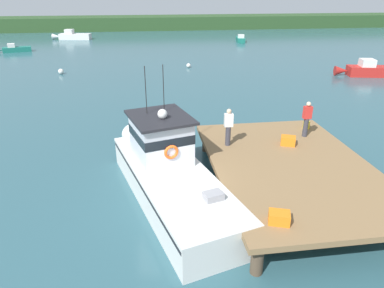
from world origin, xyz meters
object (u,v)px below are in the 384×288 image
(deckhand_by_the_boat, at_px, (228,126))
(moored_boat_far_right, at_px, (72,36))
(moored_boat_far_left, at_px, (14,49))
(mooring_buoy_channel_marker, at_px, (189,65))
(mooring_buoy_spare_mooring, at_px, (61,71))
(moored_boat_mid_harbor, at_px, (241,39))
(crate_stack_near_edge, at_px, (279,218))
(main_fishing_boat, at_px, (167,170))
(crate_single_far, at_px, (288,141))
(moored_boat_off_the_point, at_px, (370,70))
(bait_bucket, at_px, (306,125))
(deckhand_further_back, at_px, (307,118))

(deckhand_by_the_boat, distance_m, moored_boat_far_right, 48.05)
(deckhand_by_the_boat, relative_size, moored_boat_far_left, 0.39)
(moored_boat_far_left, distance_m, mooring_buoy_channel_marker, 24.08)
(mooring_buoy_spare_mooring, bearing_deg, moored_boat_mid_harbor, 39.88)
(crate_stack_near_edge, xyz_separation_m, moored_boat_far_left, (-19.66, 39.96, -1.01))
(main_fishing_boat, height_order, crate_single_far, main_fishing_boat)
(deckhand_by_the_boat, bearing_deg, moored_boat_off_the_point, 42.96)
(crate_stack_near_edge, bearing_deg, deckhand_by_the_boat, 92.12)
(crate_single_far, distance_m, mooring_buoy_spare_mooring, 25.11)
(mooring_buoy_channel_marker, bearing_deg, moored_boat_off_the_point, -20.43)
(moored_boat_off_the_point, relative_size, mooring_buoy_spare_mooring, 12.34)
(main_fishing_boat, bearing_deg, bait_bucket, 23.39)
(moored_boat_far_left, height_order, mooring_buoy_channel_marker, moored_boat_far_left)
(deckhand_further_back, bearing_deg, mooring_buoy_channel_marker, 96.77)
(main_fishing_boat, height_order, moored_boat_off_the_point, main_fishing_boat)
(bait_bucket, relative_size, moored_boat_off_the_point, 0.06)
(main_fishing_boat, height_order, moored_boat_far_left, main_fishing_boat)
(crate_stack_near_edge, bearing_deg, moored_boat_far_left, 116.20)
(bait_bucket, bearing_deg, main_fishing_boat, -156.61)
(crate_single_far, distance_m, mooring_buoy_channel_marker, 22.38)
(deckhand_by_the_boat, bearing_deg, deckhand_further_back, 7.43)
(main_fishing_boat, relative_size, bait_bucket, 29.19)
(crate_stack_near_edge, bearing_deg, mooring_buoy_spare_mooring, 113.34)
(mooring_buoy_channel_marker, bearing_deg, moored_boat_far_right, 122.79)
(crate_single_far, xyz_separation_m, moored_boat_far_right, (-16.82, 46.20, -0.87))
(crate_single_far, height_order, deckhand_by_the_boat, deckhand_by_the_boat)
(crate_stack_near_edge, relative_size, moored_boat_off_the_point, 0.10)
(main_fishing_boat, xyz_separation_m, crate_stack_near_edge, (2.92, -3.94, 0.36))
(crate_single_far, bearing_deg, moored_boat_off_the_point, 48.19)
(crate_stack_near_edge, bearing_deg, mooring_buoy_channel_marker, 88.05)
(deckhand_by_the_boat, distance_m, mooring_buoy_channel_marker, 22.07)
(mooring_buoy_channel_marker, bearing_deg, main_fishing_boat, -99.31)
(deckhand_by_the_boat, distance_m, moored_boat_off_the_point, 23.52)
(moored_boat_far_right, relative_size, moored_boat_far_left, 1.45)
(mooring_buoy_spare_mooring, bearing_deg, deckhand_by_the_boat, -61.76)
(moored_boat_far_left, xyz_separation_m, mooring_buoy_spare_mooring, (8.35, -13.75, -0.11))
(main_fishing_boat, xyz_separation_m, mooring_buoy_channel_marker, (3.86, 23.55, -0.80))
(crate_single_far, height_order, moored_boat_far_right, crate_single_far)
(moored_boat_far_right, height_order, moored_boat_off_the_point, same)
(mooring_buoy_channel_marker, bearing_deg, moored_boat_mid_harbor, 59.77)
(mooring_buoy_channel_marker, bearing_deg, moored_boat_far_left, 148.82)
(crate_stack_near_edge, relative_size, moored_boat_far_left, 0.14)
(crate_single_far, bearing_deg, moored_boat_far_left, 122.36)
(moored_boat_far_right, distance_m, moored_boat_far_left, 12.56)
(crate_single_far, height_order, mooring_buoy_channel_marker, crate_single_far)
(moored_boat_off_the_point, relative_size, mooring_buoy_channel_marker, 14.51)
(moored_boat_mid_harbor, bearing_deg, crate_single_far, -102.41)
(crate_single_far, xyz_separation_m, moored_boat_far_left, (-22.03, 34.77, -1.03))
(deckhand_further_back, height_order, moored_boat_far_left, deckhand_further_back)
(deckhand_by_the_boat, relative_size, deckhand_further_back, 1.00)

